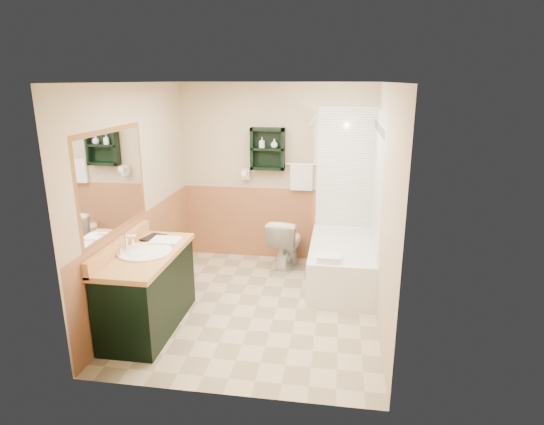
% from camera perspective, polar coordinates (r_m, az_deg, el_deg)
% --- Properties ---
extents(floor, '(3.00, 3.00, 0.00)m').
position_cam_1_polar(floor, '(5.17, -1.92, -11.64)').
color(floor, beige).
rests_on(floor, ground).
extents(back_wall, '(2.60, 0.04, 2.40)m').
position_cam_1_polar(back_wall, '(6.19, 0.54, 4.91)').
color(back_wall, beige).
rests_on(back_wall, ground).
extents(left_wall, '(0.04, 3.00, 2.40)m').
position_cam_1_polar(left_wall, '(5.13, -16.70, 1.83)').
color(left_wall, beige).
rests_on(left_wall, ground).
extents(right_wall, '(0.04, 3.00, 2.40)m').
position_cam_1_polar(right_wall, '(4.68, 14.06, 0.65)').
color(right_wall, beige).
rests_on(right_wall, ground).
extents(ceiling, '(2.60, 3.00, 0.04)m').
position_cam_1_polar(ceiling, '(4.57, -2.21, 16.26)').
color(ceiling, white).
rests_on(ceiling, back_wall).
extents(wainscot_left, '(2.98, 2.98, 1.00)m').
position_cam_1_polar(wainscot_left, '(5.33, -15.75, -5.49)').
color(wainscot_left, tan).
rests_on(wainscot_left, left_wall).
extents(wainscot_back, '(2.58, 2.58, 1.00)m').
position_cam_1_polar(wainscot_back, '(6.33, 0.48, -1.37)').
color(wainscot_back, tan).
rests_on(wainscot_back, back_wall).
extents(mirror_frame, '(1.30, 1.30, 1.00)m').
position_cam_1_polar(mirror_frame, '(4.57, -19.31, 3.73)').
color(mirror_frame, brown).
rests_on(mirror_frame, left_wall).
extents(mirror_glass, '(1.20, 1.20, 0.90)m').
position_cam_1_polar(mirror_glass, '(4.57, -19.26, 3.73)').
color(mirror_glass, white).
rests_on(mirror_glass, left_wall).
extents(tile_right, '(1.50, 1.50, 2.10)m').
position_cam_1_polar(tile_right, '(5.43, 12.85, 1.25)').
color(tile_right, white).
rests_on(tile_right, right_wall).
extents(tile_back, '(0.95, 0.95, 2.10)m').
position_cam_1_polar(tile_back, '(6.12, 10.03, 3.09)').
color(tile_back, white).
rests_on(tile_back, back_wall).
extents(tile_accent, '(1.50, 1.50, 0.10)m').
position_cam_1_polar(tile_accent, '(5.28, 13.33, 10.19)').
color(tile_accent, '#13442E').
rests_on(tile_accent, right_wall).
extents(wall_shelf, '(0.45, 0.15, 0.55)m').
position_cam_1_polar(wall_shelf, '(6.03, -0.56, 7.98)').
color(wall_shelf, black).
rests_on(wall_shelf, back_wall).
extents(hair_dryer, '(0.10, 0.24, 0.18)m').
position_cam_1_polar(hair_dryer, '(6.17, -3.27, 4.85)').
color(hair_dryer, silver).
rests_on(hair_dryer, back_wall).
extents(towel_bar, '(0.40, 0.06, 0.40)m').
position_cam_1_polar(towel_bar, '(6.06, 3.75, 6.06)').
color(towel_bar, white).
rests_on(towel_bar, back_wall).
extents(curtain_rod, '(0.03, 1.60, 0.03)m').
position_cam_1_polar(curtain_rod, '(5.27, 5.19, 11.63)').
color(curtain_rod, silver).
rests_on(curtain_rod, back_wall).
extents(shower_curtain, '(1.05, 1.05, 1.70)m').
position_cam_1_polar(shower_curtain, '(5.57, 5.08, 3.03)').
color(shower_curtain, '#C6B495').
rests_on(shower_curtain, curtain_rod).
extents(vanity, '(0.59, 1.27, 0.80)m').
position_cam_1_polar(vanity, '(4.77, -15.29, -9.38)').
color(vanity, black).
rests_on(vanity, ground).
extents(bathtub, '(0.77, 1.50, 0.52)m').
position_cam_1_polar(bathtub, '(5.69, 8.75, -6.26)').
color(bathtub, white).
rests_on(bathtub, ground).
extents(toilet, '(0.49, 0.74, 0.67)m').
position_cam_1_polar(toilet, '(6.07, 1.80, -3.83)').
color(toilet, white).
rests_on(toilet, ground).
extents(counter_towel, '(0.29, 0.23, 0.04)m').
position_cam_1_polar(counter_towel, '(4.82, -13.18, -3.51)').
color(counter_towel, white).
rests_on(counter_towel, vanity).
extents(vanity_book, '(0.18, 0.07, 0.25)m').
position_cam_1_polar(vanity_book, '(5.00, -15.58, -1.73)').
color(vanity_book, black).
rests_on(vanity_book, vanity).
extents(tub_towel, '(0.25, 0.21, 0.07)m').
position_cam_1_polar(tub_towel, '(5.03, 7.13, -5.68)').
color(tub_towel, white).
rests_on(tub_towel, bathtub).
extents(soap_bottle_a, '(0.08, 0.14, 0.06)m').
position_cam_1_polar(soap_bottle_a, '(6.03, -1.26, 8.43)').
color(soap_bottle_a, white).
rests_on(soap_bottle_a, wall_shelf).
extents(soap_bottle_b, '(0.11, 0.13, 0.09)m').
position_cam_1_polar(soap_bottle_b, '(6.01, 0.29, 8.53)').
color(soap_bottle_b, white).
rests_on(soap_bottle_b, wall_shelf).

